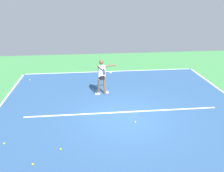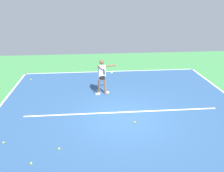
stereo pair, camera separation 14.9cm
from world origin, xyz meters
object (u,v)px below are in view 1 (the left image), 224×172
tennis_ball_centre_court (30,80)px  tennis_ball_by_sideline (4,144)px  tennis_player (102,75)px  tennis_ball_far_corner (33,164)px  tennis_ball_near_service_line (135,122)px  tennis_ball_by_baseline (60,149)px

tennis_ball_centre_court → tennis_ball_by_sideline: bearing=94.7°
tennis_player → tennis_ball_by_sideline: (3.55, 3.83, -1.00)m
tennis_ball_far_corner → tennis_ball_near_service_line: 4.05m
tennis_ball_by_sideline → tennis_ball_near_service_line: (-4.66, -0.91, 0.00)m
tennis_player → tennis_ball_by_baseline: 4.74m
tennis_player → tennis_ball_centre_court: (4.07, -2.39, -1.00)m
tennis_ball_near_service_line → tennis_ball_by_baseline: bearing=27.3°
tennis_ball_by_baseline → tennis_player: bearing=-110.7°
tennis_player → tennis_ball_centre_court: 4.82m
tennis_ball_by_sideline → tennis_ball_by_baseline: bearing=165.2°
tennis_ball_far_corner → tennis_ball_near_service_line: size_ratio=1.00×
tennis_ball_centre_court → tennis_ball_by_baseline: bearing=109.9°
tennis_ball_by_sideline → tennis_ball_near_service_line: same height
tennis_ball_near_service_line → tennis_ball_centre_court: 7.41m
tennis_player → tennis_ball_near_service_line: size_ratio=27.02×
tennis_ball_far_corner → tennis_ball_by_baseline: same height
tennis_ball_by_sideline → tennis_ball_far_corner: bearing=135.8°
tennis_ball_centre_court → tennis_ball_far_corner: bearing=102.9°
tennis_ball_by_sideline → tennis_ball_far_corner: 1.64m
tennis_player → tennis_ball_far_corner: bearing=50.6°
tennis_ball_near_service_line → tennis_ball_by_sideline: bearing=11.1°
tennis_ball_near_service_line → tennis_ball_by_baseline: 3.09m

